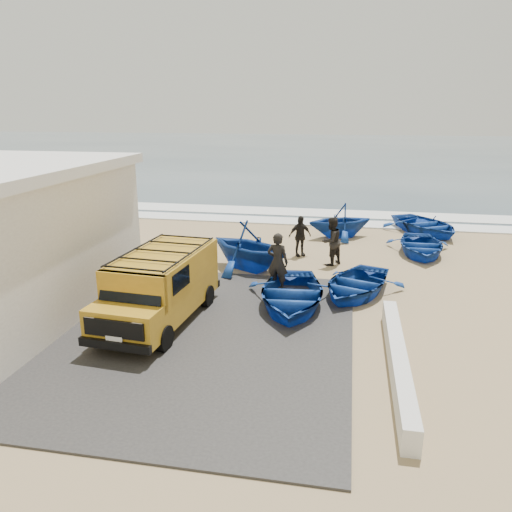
{
  "coord_description": "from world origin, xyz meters",
  "views": [
    {
      "loc": [
        3.72,
        -13.58,
        5.8
      ],
      "look_at": [
        0.87,
        1.52,
        1.2
      ],
      "focal_mm": 35.0,
      "sensor_mm": 36.0,
      "label": 1
    }
  ],
  "objects_px": {
    "fisherman_back": "(300,236)",
    "boat_far_left": "(340,220)",
    "boat_near_left": "(291,294)",
    "van": "(160,285)",
    "boat_mid_left": "(249,246)",
    "fisherman_middle": "(331,241)",
    "fisherman_front": "(278,262)",
    "boat_near_right": "(356,284)",
    "boat_mid_right": "(421,246)",
    "parapet": "(398,361)",
    "boat_far_right": "(425,225)"
  },
  "relations": [
    {
      "from": "fisherman_back",
      "to": "boat_far_left",
      "type": "bearing_deg",
      "value": 35.49
    },
    {
      "from": "boat_near_left",
      "to": "fisherman_back",
      "type": "height_order",
      "value": "fisherman_back"
    },
    {
      "from": "van",
      "to": "boat_mid_left",
      "type": "distance_m",
      "value": 5.28
    },
    {
      "from": "fisherman_middle",
      "to": "fisherman_back",
      "type": "distance_m",
      "value": 1.6
    },
    {
      "from": "fisherman_front",
      "to": "fisherman_back",
      "type": "xyz_separation_m",
      "value": [
        0.31,
        4.1,
        -0.14
      ]
    },
    {
      "from": "boat_near_right",
      "to": "boat_mid_right",
      "type": "bearing_deg",
      "value": 83.33
    },
    {
      "from": "parapet",
      "to": "boat_near_right",
      "type": "distance_m",
      "value": 4.88
    },
    {
      "from": "parapet",
      "to": "boat_far_right",
      "type": "relative_size",
      "value": 1.46
    },
    {
      "from": "fisherman_front",
      "to": "fisherman_back",
      "type": "relative_size",
      "value": 1.18
    },
    {
      "from": "fisherman_middle",
      "to": "fisherman_back",
      "type": "xyz_separation_m",
      "value": [
        -1.28,
        0.96,
        -0.1
      ]
    },
    {
      "from": "boat_near_right",
      "to": "boat_far_right",
      "type": "xyz_separation_m",
      "value": [
        3.28,
        8.87,
        0.05
      ]
    },
    {
      "from": "fisherman_back",
      "to": "van",
      "type": "bearing_deg",
      "value": -143.98
    },
    {
      "from": "van",
      "to": "boat_near_left",
      "type": "height_order",
      "value": "van"
    },
    {
      "from": "boat_mid_right",
      "to": "van",
      "type": "bearing_deg",
      "value": -133.65
    },
    {
      "from": "boat_far_right",
      "to": "boat_far_left",
      "type": "bearing_deg",
      "value": 170.98
    },
    {
      "from": "van",
      "to": "boat_far_right",
      "type": "height_order",
      "value": "van"
    },
    {
      "from": "boat_far_left",
      "to": "fisherman_front",
      "type": "height_order",
      "value": "fisherman_front"
    },
    {
      "from": "boat_mid_left",
      "to": "fisherman_back",
      "type": "height_order",
      "value": "boat_mid_left"
    },
    {
      "from": "boat_far_left",
      "to": "fisherman_front",
      "type": "xyz_separation_m",
      "value": [
        -1.82,
        -7.46,
        0.17
      ]
    },
    {
      "from": "parapet",
      "to": "boat_near_left",
      "type": "height_order",
      "value": "boat_near_left"
    },
    {
      "from": "boat_far_right",
      "to": "boat_mid_left",
      "type": "bearing_deg",
      "value": -165.27
    },
    {
      "from": "parapet",
      "to": "boat_far_left",
      "type": "xyz_separation_m",
      "value": [
        -1.64,
        12.19,
        0.52
      ]
    },
    {
      "from": "boat_far_left",
      "to": "boat_far_right",
      "type": "xyz_separation_m",
      "value": [
        3.99,
        1.47,
        -0.37
      ]
    },
    {
      "from": "boat_mid_left",
      "to": "fisherman_front",
      "type": "distance_m",
      "value": 2.43
    },
    {
      "from": "fisherman_front",
      "to": "fisherman_middle",
      "type": "relative_size",
      "value": 1.05
    },
    {
      "from": "fisherman_middle",
      "to": "boat_mid_right",
      "type": "bearing_deg",
      "value": 159.53
    },
    {
      "from": "boat_far_left",
      "to": "boat_far_right",
      "type": "distance_m",
      "value": 4.27
    },
    {
      "from": "boat_near_left",
      "to": "boat_near_right",
      "type": "height_order",
      "value": "boat_near_left"
    },
    {
      "from": "boat_far_left",
      "to": "fisherman_back",
      "type": "distance_m",
      "value": 3.68
    },
    {
      "from": "fisherman_middle",
      "to": "fisherman_front",
      "type": "bearing_deg",
      "value": 12.54
    },
    {
      "from": "boat_far_right",
      "to": "fisherman_back",
      "type": "xyz_separation_m",
      "value": [
        -5.5,
        -4.83,
        0.4
      ]
    },
    {
      "from": "boat_far_left",
      "to": "van",
      "type": "bearing_deg",
      "value": -50.08
    },
    {
      "from": "boat_mid_left",
      "to": "boat_far_right",
      "type": "bearing_deg",
      "value": -16.18
    },
    {
      "from": "boat_near_right",
      "to": "boat_far_left",
      "type": "distance_m",
      "value": 7.45
    },
    {
      "from": "boat_mid_left",
      "to": "boat_far_left",
      "type": "relative_size",
      "value": 1.14
    },
    {
      "from": "boat_mid_right",
      "to": "boat_far_left",
      "type": "xyz_separation_m",
      "value": [
        -3.33,
        2.26,
        0.42
      ]
    },
    {
      "from": "fisherman_middle",
      "to": "boat_far_right",
      "type": "bearing_deg",
      "value": -176.64
    },
    {
      "from": "boat_near_left",
      "to": "fisherman_back",
      "type": "distance_m",
      "value": 5.51
    },
    {
      "from": "boat_mid_right",
      "to": "fisherman_middle",
      "type": "height_order",
      "value": "fisherman_middle"
    },
    {
      "from": "parapet",
      "to": "boat_mid_right",
      "type": "relative_size",
      "value": 1.65
    },
    {
      "from": "boat_near_left",
      "to": "fisherman_back",
      "type": "bearing_deg",
      "value": 88.93
    },
    {
      "from": "boat_far_left",
      "to": "fisherman_front",
      "type": "distance_m",
      "value": 7.68
    },
    {
      "from": "boat_near_left",
      "to": "boat_near_right",
      "type": "xyz_separation_m",
      "value": [
        1.91,
        1.44,
        -0.05
      ]
    },
    {
      "from": "van",
      "to": "boat_mid_left",
      "type": "relative_size",
      "value": 1.41
    },
    {
      "from": "van",
      "to": "boat_near_left",
      "type": "relative_size",
      "value": 1.2
    },
    {
      "from": "boat_near_right",
      "to": "boat_mid_left",
      "type": "xyz_separation_m",
      "value": [
        -3.89,
        1.95,
        0.54
      ]
    },
    {
      "from": "parapet",
      "to": "boat_near_right",
      "type": "height_order",
      "value": "boat_near_right"
    },
    {
      "from": "boat_mid_right",
      "to": "fisherman_front",
      "type": "bearing_deg",
      "value": -134.37
    },
    {
      "from": "van",
      "to": "boat_near_right",
      "type": "relative_size",
      "value": 1.35
    },
    {
      "from": "parapet",
      "to": "boat_far_left",
      "type": "bearing_deg",
      "value": 97.64
    }
  ]
}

